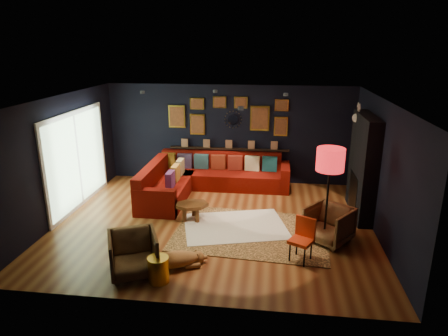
# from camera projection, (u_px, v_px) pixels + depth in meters

# --- Properties ---
(floor) EXTENTS (6.50, 6.50, 0.00)m
(floor) POSITION_uv_depth(u_px,v_px,m) (214.00, 223.00, 8.39)
(floor) COLOR #975B2B
(floor) RESTS_ON ground
(room_walls) EXTENTS (6.50, 6.50, 6.50)m
(room_walls) POSITION_uv_depth(u_px,v_px,m) (214.00, 150.00, 7.92)
(room_walls) COLOR black
(room_walls) RESTS_ON ground
(sectional) EXTENTS (3.41, 2.69, 0.86)m
(sectional) POSITION_uv_depth(u_px,v_px,m) (201.00, 179.00, 10.08)
(sectional) COLOR #681107
(sectional) RESTS_ON ground
(ledge) EXTENTS (3.20, 0.12, 0.04)m
(ledge) POSITION_uv_depth(u_px,v_px,m) (229.00, 149.00, 10.65)
(ledge) COLOR black
(ledge) RESTS_ON room_walls
(gallery_wall) EXTENTS (3.15, 0.04, 1.02)m
(gallery_wall) POSITION_uv_depth(u_px,v_px,m) (229.00, 116.00, 10.42)
(gallery_wall) COLOR gold
(gallery_wall) RESTS_ON room_walls
(sunburst_mirror) EXTENTS (0.47, 0.16, 0.47)m
(sunburst_mirror) POSITION_uv_depth(u_px,v_px,m) (233.00, 120.00, 10.45)
(sunburst_mirror) COLOR silver
(sunburst_mirror) RESTS_ON room_walls
(fireplace) EXTENTS (0.31, 1.60, 2.20)m
(fireplace) POSITION_uv_depth(u_px,v_px,m) (362.00, 170.00, 8.57)
(fireplace) COLOR black
(fireplace) RESTS_ON ground
(deer_head) EXTENTS (0.50, 0.28, 0.45)m
(deer_head) POSITION_uv_depth(u_px,v_px,m) (365.00, 118.00, 8.73)
(deer_head) COLOR white
(deer_head) RESTS_ON fireplace
(sliding_door) EXTENTS (0.06, 2.80, 2.20)m
(sliding_door) POSITION_uv_depth(u_px,v_px,m) (77.00, 160.00, 9.02)
(sliding_door) COLOR white
(sliding_door) RESTS_ON ground
(ceiling_spots) EXTENTS (3.30, 2.50, 0.06)m
(ceiling_spots) POSITION_uv_depth(u_px,v_px,m) (219.00, 96.00, 8.38)
(ceiling_spots) COLOR black
(ceiling_spots) RESTS_ON room_walls
(shag_rug) EXTENTS (2.36, 1.97, 0.03)m
(shag_rug) POSITION_uv_depth(u_px,v_px,m) (235.00, 226.00, 8.21)
(shag_rug) COLOR white
(shag_rug) RESTS_ON ground
(leopard_rug) EXTENTS (3.13, 2.34, 0.02)m
(leopard_rug) POSITION_uv_depth(u_px,v_px,m) (251.00, 232.00, 7.97)
(leopard_rug) COLOR tan
(leopard_rug) RESTS_ON ground
(coffee_table) EXTENTS (0.85, 0.74, 0.36)m
(coffee_table) POSITION_uv_depth(u_px,v_px,m) (192.00, 207.00, 8.44)
(coffee_table) COLOR #5E2E15
(coffee_table) RESTS_ON shag_rug
(pouf) EXTENTS (0.49, 0.49, 0.32)m
(pouf) POSITION_uv_depth(u_px,v_px,m) (161.00, 201.00, 9.06)
(pouf) COLOR #A5221B
(pouf) RESTS_ON shag_rug
(armchair_left) EXTENTS (0.98, 0.96, 0.78)m
(armchair_left) POSITION_uv_depth(u_px,v_px,m) (133.00, 252.00, 6.46)
(armchair_left) COLOR #B47D45
(armchair_left) RESTS_ON ground
(armchair_right) EXTENTS (1.02, 1.01, 0.77)m
(armchair_right) POSITION_uv_depth(u_px,v_px,m) (329.00, 223.00, 7.52)
(armchair_right) COLOR #B47D45
(armchair_right) RESTS_ON ground
(gold_stool) EXTENTS (0.34, 0.34, 0.42)m
(gold_stool) POSITION_uv_depth(u_px,v_px,m) (159.00, 269.00, 6.29)
(gold_stool) COLOR gold
(gold_stool) RESTS_ON ground
(orange_chair) EXTENTS (0.49, 0.49, 0.77)m
(orange_chair) POSITION_uv_depth(u_px,v_px,m) (303.00, 236.00, 6.86)
(orange_chair) COLOR black
(orange_chair) RESTS_ON ground
(floor_lamp) EXTENTS (0.51, 0.51, 1.84)m
(floor_lamp) POSITION_uv_depth(u_px,v_px,m) (330.00, 163.00, 7.15)
(floor_lamp) COLOR black
(floor_lamp) RESTS_ON ground
(dog) EXTENTS (1.28, 0.96, 0.36)m
(dog) POSITION_uv_depth(u_px,v_px,m) (174.00, 257.00, 6.68)
(dog) COLOR #C18244
(dog) RESTS_ON leopard_rug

